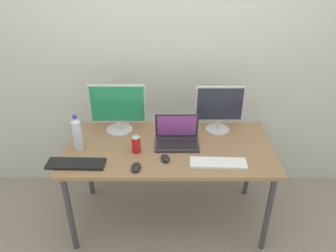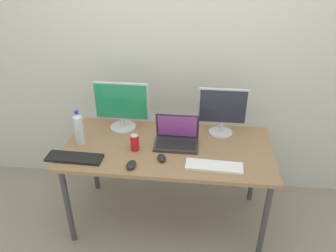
{
  "view_description": "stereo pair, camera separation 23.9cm",
  "coord_description": "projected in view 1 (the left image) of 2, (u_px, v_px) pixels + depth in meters",
  "views": [
    {
      "loc": [
        -0.01,
        -2.1,
        2.11
      ],
      "look_at": [
        0.0,
        0.0,
        0.92
      ],
      "focal_mm": 35.0,
      "sensor_mm": 36.0,
      "label": 1
    },
    {
      "loc": [
        0.23,
        -2.09,
        2.11
      ],
      "look_at": [
        0.0,
        0.0,
        0.92
      ],
      "focal_mm": 35.0,
      "sensor_mm": 36.0,
      "label": 2
    }
  ],
  "objects": [
    {
      "name": "mouse_by_keyboard",
      "position": [
        164.0,
        158.0,
        2.33
      ],
      "size": [
        0.08,
        0.1,
        0.04
      ],
      "primitive_type": "ellipsoid",
      "rotation": [
        0.0,
        0.0,
        0.31
      ],
      "color": "black",
      "rests_on": "work_desk"
    },
    {
      "name": "mouse_by_laptop",
      "position": [
        135.0,
        167.0,
        2.24
      ],
      "size": [
        0.07,
        0.11,
        0.03
      ],
      "primitive_type": "ellipsoid",
      "rotation": [
        0.0,
        0.0,
        -0.06
      ],
      "color": "black",
      "rests_on": "work_desk"
    },
    {
      "name": "work_desk",
      "position": [
        168.0,
        153.0,
        2.53
      ],
      "size": [
        1.58,
        0.76,
        0.74
      ],
      "color": "#424247",
      "rests_on": "ground"
    },
    {
      "name": "water_bottle",
      "position": [
        76.0,
        134.0,
        2.41
      ],
      "size": [
        0.07,
        0.07,
        0.28
      ],
      "color": "silver",
      "rests_on": "work_desk"
    },
    {
      "name": "keyboard_main",
      "position": [
        75.0,
        164.0,
        2.29
      ],
      "size": [
        0.41,
        0.14,
        0.02
      ],
      "primitive_type": "cube",
      "rotation": [
        0.0,
        0.0,
        -0.02
      ],
      "color": "black",
      "rests_on": "work_desk"
    },
    {
      "name": "soda_can_near_keyboard",
      "position": [
        135.0,
        145.0,
        2.41
      ],
      "size": [
        0.07,
        0.07,
        0.13
      ],
      "color": "red",
      "rests_on": "work_desk"
    },
    {
      "name": "laptop_silver",
      "position": [
        176.0,
        137.0,
        2.52
      ],
      "size": [
        0.33,
        0.22,
        0.23
      ],
      "color": "#2D2D33",
      "rests_on": "work_desk"
    },
    {
      "name": "ground_plane",
      "position": [
        168.0,
        217.0,
        2.86
      ],
      "size": [
        16.0,
        16.0,
        0.0
      ],
      "primitive_type": "plane",
      "color": "gray"
    },
    {
      "name": "monitor_center",
      "position": [
        218.0,
        108.0,
        2.61
      ],
      "size": [
        0.38,
        0.19,
        0.39
      ],
      "color": "silver",
      "rests_on": "work_desk"
    },
    {
      "name": "wall_back",
      "position": [
        168.0,
        52.0,
        2.74
      ],
      "size": [
        7.0,
        0.08,
        2.6
      ],
      "primitive_type": "cube",
      "color": "silver",
      "rests_on": "ground"
    },
    {
      "name": "monitor_left",
      "position": [
        117.0,
        108.0,
        2.61
      ],
      "size": [
        0.45,
        0.21,
        0.4
      ],
      "color": "silver",
      "rests_on": "work_desk"
    },
    {
      "name": "keyboard_aux",
      "position": [
        217.0,
        163.0,
        2.3
      ],
      "size": [
        0.4,
        0.14,
        0.02
      ],
      "primitive_type": "cube",
      "rotation": [
        0.0,
        0.0,
        -0.04
      ],
      "color": "white",
      "rests_on": "work_desk"
    }
  ]
}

